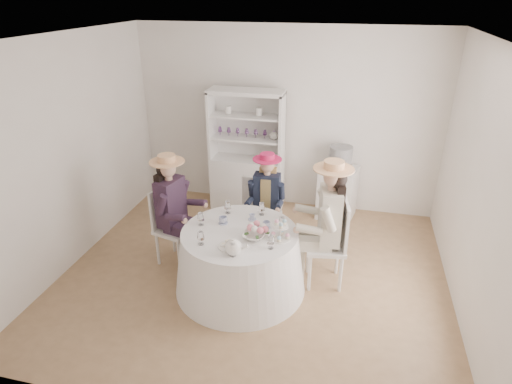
# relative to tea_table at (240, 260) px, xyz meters

# --- Properties ---
(ground) EXTENTS (4.50, 4.50, 0.00)m
(ground) POSITION_rel_tea_table_xyz_m (0.09, 0.27, -0.36)
(ground) COLOR olive
(ground) RESTS_ON ground
(ceiling) EXTENTS (4.50, 4.50, 0.00)m
(ceiling) POSITION_rel_tea_table_xyz_m (0.09, 0.27, 2.34)
(ceiling) COLOR white
(ceiling) RESTS_ON wall_back
(wall_back) EXTENTS (4.50, 0.00, 4.50)m
(wall_back) POSITION_rel_tea_table_xyz_m (0.09, 2.27, 0.99)
(wall_back) COLOR silver
(wall_back) RESTS_ON ground
(wall_front) EXTENTS (4.50, 0.00, 4.50)m
(wall_front) POSITION_rel_tea_table_xyz_m (0.09, -1.73, 0.99)
(wall_front) COLOR silver
(wall_front) RESTS_ON ground
(wall_left) EXTENTS (0.00, 4.50, 4.50)m
(wall_left) POSITION_rel_tea_table_xyz_m (-2.16, 0.27, 0.99)
(wall_left) COLOR silver
(wall_left) RESTS_ON ground
(wall_right) EXTENTS (0.00, 4.50, 4.50)m
(wall_right) POSITION_rel_tea_table_xyz_m (2.34, 0.27, 0.99)
(wall_right) COLOR silver
(wall_right) RESTS_ON ground
(tea_table) EXTENTS (1.48, 1.48, 0.73)m
(tea_table) POSITION_rel_tea_table_xyz_m (0.00, 0.00, 0.00)
(tea_table) COLOR white
(tea_table) RESTS_ON ground
(hutch) EXTENTS (1.12, 0.51, 1.84)m
(hutch) POSITION_rel_tea_table_xyz_m (-0.42, 1.98, 0.29)
(hutch) COLOR silver
(hutch) RESTS_ON ground
(side_table) EXTENTS (0.59, 0.59, 0.78)m
(side_table) POSITION_rel_tea_table_xyz_m (0.95, 1.98, 0.02)
(side_table) COLOR silver
(side_table) RESTS_ON ground
(hatbox) EXTENTS (0.38, 0.38, 0.33)m
(hatbox) POSITION_rel_tea_table_xyz_m (0.95, 1.98, 0.58)
(hatbox) COLOR black
(hatbox) RESTS_ON side_table
(guest_left) EXTENTS (0.57, 0.54, 1.42)m
(guest_left) POSITION_rel_tea_table_xyz_m (-0.91, 0.32, 0.44)
(guest_left) COLOR silver
(guest_left) RESTS_ON ground
(guest_mid) EXTENTS (0.47, 0.49, 1.29)m
(guest_mid) POSITION_rel_tea_table_xyz_m (0.09, 0.96, 0.36)
(guest_mid) COLOR silver
(guest_mid) RESTS_ON ground
(guest_right) EXTENTS (0.60, 0.57, 1.52)m
(guest_right) POSITION_rel_tea_table_xyz_m (0.91, 0.32, 0.49)
(guest_right) COLOR silver
(guest_right) RESTS_ON ground
(spare_chair) EXTENTS (0.41, 0.41, 0.88)m
(spare_chair) POSITION_rel_tea_table_xyz_m (-0.10, 1.24, 0.11)
(spare_chair) COLOR silver
(spare_chair) RESTS_ON ground
(teacup_a) EXTENTS (0.10, 0.10, 0.08)m
(teacup_a) POSITION_rel_tea_table_xyz_m (-0.23, 0.13, 0.41)
(teacup_a) COLOR white
(teacup_a) RESTS_ON tea_table
(teacup_b) EXTENTS (0.07, 0.07, 0.06)m
(teacup_b) POSITION_rel_tea_table_xyz_m (0.07, 0.29, 0.40)
(teacup_b) COLOR white
(teacup_b) RESTS_ON tea_table
(teacup_c) EXTENTS (0.11, 0.11, 0.07)m
(teacup_c) POSITION_rel_tea_table_xyz_m (0.26, 0.16, 0.40)
(teacup_c) COLOR white
(teacup_c) RESTS_ON tea_table
(flower_bowl) EXTENTS (0.24, 0.24, 0.06)m
(flower_bowl) POSITION_rel_tea_table_xyz_m (0.18, -0.10, 0.40)
(flower_bowl) COLOR white
(flower_bowl) RESTS_ON tea_table
(flower_arrangement) EXTENTS (0.19, 0.20, 0.07)m
(flower_arrangement) POSITION_rel_tea_table_xyz_m (0.20, -0.04, 0.46)
(flower_arrangement) COLOR pink
(flower_arrangement) RESTS_ON tea_table
(table_teapot) EXTENTS (0.24, 0.17, 0.18)m
(table_teapot) POSITION_rel_tea_table_xyz_m (0.06, -0.42, 0.45)
(table_teapot) COLOR white
(table_teapot) RESTS_ON tea_table
(sandwich_plate) EXTENTS (0.23, 0.23, 0.05)m
(sandwich_plate) POSITION_rel_tea_table_xyz_m (-0.02, -0.31, 0.38)
(sandwich_plate) COLOR white
(sandwich_plate) RESTS_ON tea_table
(cupcake_stand) EXTENTS (0.23, 0.23, 0.21)m
(cupcake_stand) POSITION_rel_tea_table_xyz_m (0.46, -0.03, 0.45)
(cupcake_stand) COLOR white
(cupcake_stand) RESTS_ON tea_table
(stemware_set) EXTENTS (0.97, 0.97, 0.15)m
(stemware_set) POSITION_rel_tea_table_xyz_m (-0.00, -0.00, 0.44)
(stemware_set) COLOR white
(stemware_set) RESTS_ON tea_table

